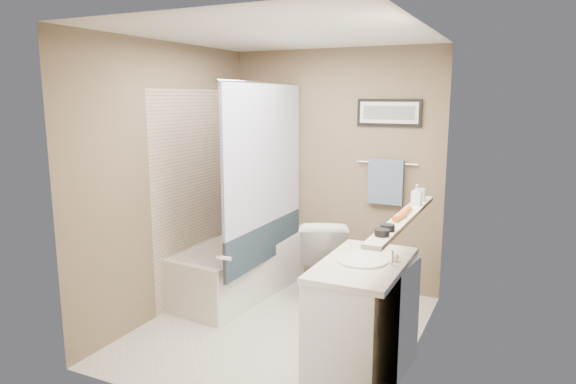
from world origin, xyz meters
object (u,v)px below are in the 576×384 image
at_px(bathtub, 237,268).
at_px(candle_bowl_near, 382,233).
at_px(soap_bottle, 417,195).
at_px(candle_bowl_far, 388,228).
at_px(hair_brush_back, 406,211).
at_px(hair_brush_front, 400,216).
at_px(toilet, 323,257).
at_px(glass_jar, 420,195).
at_px(vanity, 363,323).

relative_size(bathtub, candle_bowl_near, 16.67).
height_order(bathtub, soap_bottle, soap_bottle).
relative_size(candle_bowl_far, hair_brush_back, 0.41).
xyz_separation_m(candle_bowl_near, hair_brush_front, (0.00, 0.46, 0.00)).
xyz_separation_m(toilet, hair_brush_front, (0.98, -1.10, 0.74)).
relative_size(candle_bowl_near, soap_bottle, 0.57).
bearing_deg(glass_jar, hair_brush_front, -90.00).
height_order(candle_bowl_near, hair_brush_back, hair_brush_back).
distance_m(toilet, glass_jar, 1.31).
xyz_separation_m(bathtub, soap_bottle, (1.79, -0.30, 0.94)).
height_order(toilet, soap_bottle, soap_bottle).
bearing_deg(vanity, candle_bowl_far, -34.95).
height_order(vanity, soap_bottle, soap_bottle).
distance_m(toilet, hair_brush_front, 1.64).
xyz_separation_m(candle_bowl_far, hair_brush_back, (0.00, 0.49, 0.00)).
bearing_deg(candle_bowl_near, bathtub, 144.35).
relative_size(bathtub, hair_brush_front, 6.82).
relative_size(hair_brush_back, glass_jar, 2.20).
distance_m(toilet, candle_bowl_far, 1.88).
bearing_deg(hair_brush_front, bathtub, 155.31).
relative_size(bathtub, candle_bowl_far, 16.67).
bearing_deg(candle_bowl_near, hair_brush_back, 90.00).
bearing_deg(bathtub, hair_brush_back, -14.69).
height_order(bathtub, vanity, vanity).
distance_m(hair_brush_front, hair_brush_back, 0.16).
bearing_deg(glass_jar, candle_bowl_far, -90.00).
distance_m(toilet, vanity, 1.49).
height_order(candle_bowl_far, soap_bottle, soap_bottle).
distance_m(toilet, hair_brush_back, 1.54).
bearing_deg(candle_bowl_far, vanity, 139.12).
distance_m(candle_bowl_far, hair_brush_front, 0.33).
height_order(candle_bowl_near, hair_brush_front, hair_brush_front).
xyz_separation_m(candle_bowl_near, glass_jar, (0.00, 1.14, 0.03)).
xyz_separation_m(bathtub, toilet, (0.81, 0.28, 0.15)).
bearing_deg(glass_jar, hair_brush_back, -90.00).
distance_m(hair_brush_front, glass_jar, 0.68).
height_order(candle_bowl_far, hair_brush_back, hair_brush_back).
relative_size(vanity, candle_bowl_near, 10.00).
xyz_separation_m(glass_jar, soap_bottle, (0.00, -0.16, 0.03)).
distance_m(candle_bowl_far, glass_jar, 1.01).
distance_m(bathtub, hair_brush_back, 2.10).
xyz_separation_m(hair_brush_back, soap_bottle, (0.00, 0.36, 0.06)).
height_order(bathtub, toilet, toilet).
relative_size(hair_brush_front, hair_brush_back, 1.00).
bearing_deg(hair_brush_front, vanity, -137.69).
relative_size(vanity, soap_bottle, 5.68).
bearing_deg(hair_brush_front, candle_bowl_far, -90.00).
relative_size(candle_bowl_far, soap_bottle, 0.57).
xyz_separation_m(vanity, candle_bowl_near, (0.19, -0.29, 0.73)).
bearing_deg(bathtub, glass_jar, 1.13).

